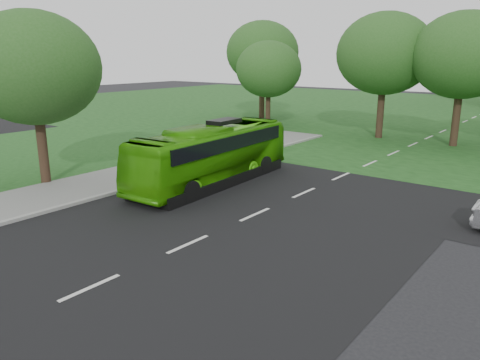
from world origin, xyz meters
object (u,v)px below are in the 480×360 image
at_px(bus, 212,155).
at_px(tree_park_b, 385,54).
at_px(tree_park_c, 464,55).
at_px(tree_park_f, 262,52).
at_px(tree_park_a, 269,69).
at_px(tree_side_near, 34,68).

bearing_deg(bus, tree_park_b, 82.04).
xyz_separation_m(tree_park_c, bus, (-7.22, -18.52, -4.93)).
bearing_deg(tree_park_f, bus, -60.42).
relative_size(tree_park_b, tree_park_c, 1.02).
bearing_deg(tree_park_a, tree_park_c, 4.00).
relative_size(tree_park_a, tree_park_b, 0.80).
xyz_separation_m(tree_park_a, tree_park_b, (10.00, 1.19, 1.31)).
relative_size(tree_park_f, tree_side_near, 1.16).
relative_size(tree_park_c, tree_park_f, 0.96).
bearing_deg(tree_side_near, bus, 39.72).
height_order(tree_park_b, tree_park_c, tree_park_b).
xyz_separation_m(tree_park_a, tree_side_near, (1.89, -22.89, 0.57)).
bearing_deg(bus, tree_side_near, -143.52).
bearing_deg(tree_park_b, bus, -94.72).
bearing_deg(tree_park_a, tree_park_b, 6.81).
xyz_separation_m(tree_park_c, tree_side_near, (-13.79, -23.98, -0.61)).
height_order(tree_side_near, bus, tree_side_near).
height_order(tree_park_a, tree_park_f, tree_park_f).
bearing_deg(bus, tree_park_a, 112.67).
xyz_separation_m(tree_park_f, tree_side_near, (6.45, -28.42, -0.92)).
xyz_separation_m(tree_park_b, bus, (-1.54, -18.62, -5.05)).
xyz_separation_m(tree_park_b, tree_park_c, (5.68, -0.10, -0.12)).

